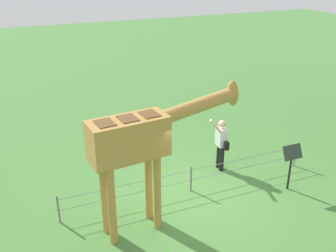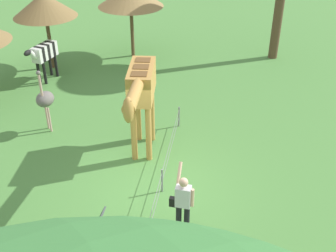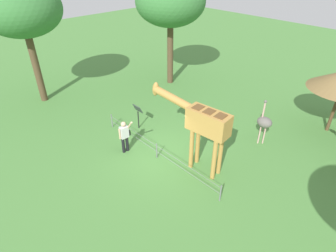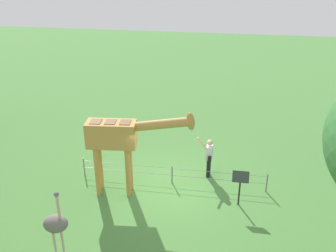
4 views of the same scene
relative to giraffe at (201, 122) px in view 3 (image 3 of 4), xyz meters
name	(u,v)px [view 3 (image 3 of 4)]	position (x,y,z in m)	size (l,w,h in m)	color
ground_plane	(161,155)	(1.67, 0.64, -2.21)	(60.00, 60.00, 0.00)	#4C843D
giraffe	(201,122)	(0.00, 0.00, 0.00)	(3.76, 0.87, 3.24)	#BC8942
visitor	(125,135)	(2.99, 1.61, -1.31)	(0.62, 0.59, 1.73)	black
ostrich	(264,122)	(-0.92, -3.43, -1.04)	(0.70, 0.56, 2.25)	#CC9E93
tree_east	(170,2)	(7.28, -5.32, 2.97)	(4.25, 4.25, 6.70)	brown
tree_northeast	(21,10)	(10.66, 2.15, 3.01)	(4.16, 4.16, 6.72)	brown
info_sign	(138,112)	(4.16, -0.07, -1.26)	(0.56, 0.21, 1.32)	black
wire_fence	(157,150)	(1.67, 0.89, -1.81)	(7.05, 0.05, 0.75)	slate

